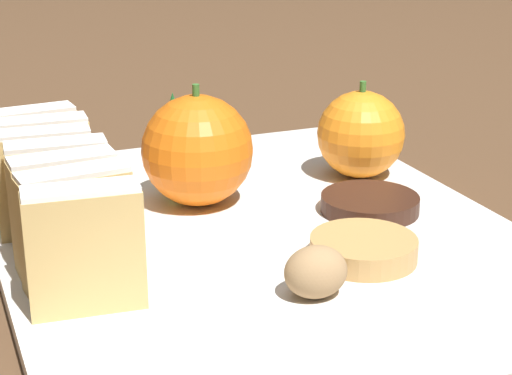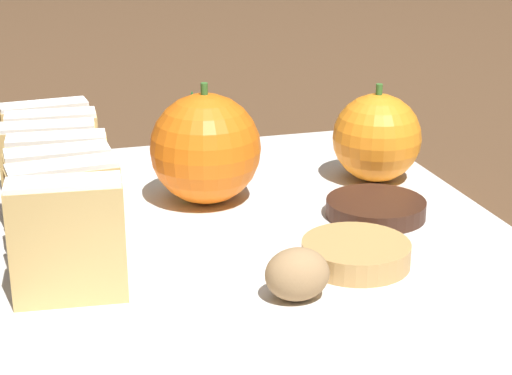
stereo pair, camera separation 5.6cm
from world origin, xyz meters
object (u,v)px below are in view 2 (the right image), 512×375
(orange_near, at_px, (205,149))
(walnut, at_px, (297,274))
(chocolate_cookie, at_px, (377,209))
(orange_far, at_px, (377,138))

(orange_near, relative_size, walnut, 2.39)
(chocolate_cookie, bearing_deg, orange_near, 149.03)
(chocolate_cookie, bearing_deg, orange_far, 67.24)
(orange_far, height_order, walnut, orange_far)
(walnut, bearing_deg, orange_near, 94.83)
(orange_far, xyz_separation_m, chocolate_cookie, (-0.03, -0.07, -0.03))
(orange_near, distance_m, orange_far, 0.14)
(orange_far, distance_m, walnut, 0.21)
(orange_near, height_order, orange_far, orange_near)
(orange_near, bearing_deg, walnut, -85.17)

